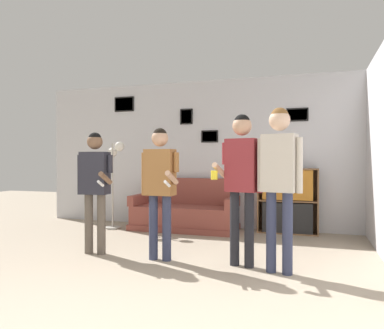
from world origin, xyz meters
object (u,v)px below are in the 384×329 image
Objects in this scene: person_player_foreground_left at (95,180)px; person_spectator_near_bookshelf at (279,170)px; couch at (185,213)px; person_watcher_holding_cup at (242,172)px; bookshelf at (288,201)px; drinking_cup at (299,165)px; floor_lamp at (113,164)px; person_player_foreground_center at (160,180)px.

person_player_foreground_left is 2.38m from person_spectator_near_bookshelf.
person_watcher_holding_cup is (1.38, -1.99, 0.80)m from couch.
person_player_foreground_left reaches higher than bookshelf.
person_watcher_holding_cup is at bearing -104.38° from drinking_cup.
person_watcher_holding_cup is at bearing -55.24° from couch.
couch is 1.19× the size of floor_lamp.
bookshelf is 2.28m from person_watcher_holding_cup.
person_spectator_near_bookshelf is at bearing -93.04° from drinking_cup.
couch is 2.19m from person_player_foreground_left.
person_player_foreground_center is 2.72m from drinking_cup.
floor_lamp is 1.82m from person_player_foreground_left.
person_spectator_near_bookshelf reaches higher than person_watcher_holding_cup.
couch is at bearing -174.25° from drinking_cup.
floor_lamp is at bearing 149.78° from person_spectator_near_bookshelf.
floor_lamp is 2.36m from person_player_foreground_center.
drinking_cup reaches higher than couch.
couch is 2.13m from drinking_cup.
couch is 2.92m from person_spectator_near_bookshelf.
person_watcher_holding_cup reaches higher than person_player_foreground_center.
person_watcher_holding_cup is at bearing -32.07° from floor_lamp.
person_player_foreground_left is 3.34m from drinking_cup.
drinking_cup is (0.12, 2.32, 0.03)m from person_spectator_near_bookshelf.
person_spectator_near_bookshelf reaches higher than person_player_foreground_center.
person_player_foreground_left is at bearing -136.50° from bookshelf.
bookshelf is 0.70× the size of floor_lamp.
person_player_foreground_center is at bearing 176.08° from person_spectator_near_bookshelf.
person_player_foreground_center is (0.93, -0.02, 0.02)m from person_player_foreground_left.
person_player_foreground_center is 1.45m from person_spectator_near_bookshelf.
person_spectator_near_bookshelf reaches higher than person_player_foreground_left.
drinking_cup is (1.94, 0.20, 0.86)m from couch.
couch is 1.03× the size of person_spectator_near_bookshelf.
person_spectator_near_bookshelf is at bearing -30.22° from floor_lamp.
person_watcher_holding_cup is (-0.38, -2.18, 0.55)m from bookshelf.
bookshelf is 0.63m from drinking_cup.
person_watcher_holding_cup reaches higher than person_player_foreground_left.
couch is 2.55m from person_watcher_holding_cup.
person_spectator_near_bookshelf is 15.50× the size of drinking_cup.
person_watcher_holding_cup is 0.46m from person_spectator_near_bookshelf.
person_spectator_near_bookshelf reaches higher than floor_lamp.
bookshelf is at bearing 91.45° from person_spectator_near_bookshelf.
person_player_foreground_left is 0.91× the size of person_watcher_holding_cup.
floor_lamp is (-3.02, -0.53, 0.62)m from bookshelf.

